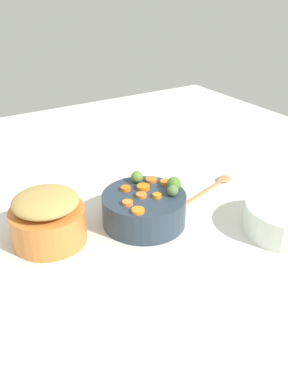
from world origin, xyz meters
TOP-DOWN VIEW (x-y plane):
  - tabletop at (0.00, 0.00)m, footprint 2.40×2.40m
  - serving_bowl_carrots at (-0.03, -0.04)m, footprint 0.25×0.25m
  - metal_pot at (0.04, 0.24)m, footprint 0.21×0.21m
  - stuffing_mound at (0.04, 0.24)m, footprint 0.18×0.18m
  - carrot_slice_0 at (0.03, -0.01)m, footprint 0.04×0.04m
  - carrot_slice_1 at (-0.03, -0.03)m, footprint 0.04×0.04m
  - carrot_slice_2 at (-0.00, -0.13)m, footprint 0.04×0.04m
  - carrot_slice_3 at (-0.05, 0.03)m, footprint 0.04×0.04m
  - carrot_slice_4 at (0.04, -0.10)m, footprint 0.04×0.04m
  - carrot_slice_5 at (0.01, -0.06)m, footprint 0.06×0.06m
  - carrot_slice_6 at (-0.10, 0.03)m, footprint 0.04×0.04m
  - carrot_slice_7 at (-0.06, -0.06)m, footprint 0.03×0.03m
  - brussels_sprout_0 at (0.05, -0.06)m, footprint 0.04×0.04m
  - brussels_sprout_1 at (-0.05, -0.13)m, footprint 0.04×0.04m
  - brussels_sprout_2 at (-0.07, -0.11)m, footprint 0.03×0.03m
  - wooden_spoon at (0.04, -0.38)m, footprint 0.11×0.29m
  - casserole_dish at (-0.29, -0.37)m, footprint 0.25×0.25m

SIDE VIEW (x-z plane):
  - tabletop at x=0.00m, z-range 0.00..0.02m
  - wooden_spoon at x=0.04m, z-range 0.02..0.03m
  - casserole_dish at x=-0.29m, z-range 0.02..0.11m
  - serving_bowl_carrots at x=-0.03m, z-range 0.02..0.11m
  - metal_pot at x=0.04m, z-range 0.02..0.12m
  - carrot_slice_6 at x=-0.10m, z-range 0.11..0.12m
  - carrot_slice_4 at x=0.04m, z-range 0.11..0.12m
  - carrot_slice_1 at x=-0.03m, z-range 0.11..0.13m
  - carrot_slice_2 at x=0.00m, z-range 0.11..0.13m
  - carrot_slice_7 at x=-0.06m, z-range 0.11..0.13m
  - carrot_slice_3 at x=-0.05m, z-range 0.11..0.13m
  - carrot_slice_0 at x=0.03m, z-range 0.11..0.13m
  - carrot_slice_5 at x=0.01m, z-range 0.11..0.13m
  - brussels_sprout_2 at x=-0.07m, z-range 0.11..0.15m
  - brussels_sprout_0 at x=0.05m, z-range 0.11..0.15m
  - brussels_sprout_1 at x=-0.05m, z-range 0.11..0.16m
  - stuffing_mound at x=0.04m, z-range 0.12..0.17m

